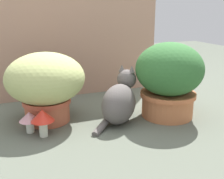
# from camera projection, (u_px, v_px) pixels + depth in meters

# --- Properties ---
(ground_plane) EXTENTS (6.00, 6.00, 0.00)m
(ground_plane) POSITION_uv_depth(u_px,v_px,m) (94.00, 125.00, 1.54)
(ground_plane) COLOR #565C4F
(cardboard_backdrop) EXTENTS (1.18, 0.03, 0.94)m
(cardboard_backdrop) POSITION_uv_depth(u_px,v_px,m) (80.00, 29.00, 1.95)
(cardboard_backdrop) COLOR tan
(cardboard_backdrop) RESTS_ON ground
(grass_planter) EXTENTS (0.43, 0.43, 0.39)m
(grass_planter) POSITION_uv_depth(u_px,v_px,m) (46.00, 83.00, 1.53)
(grass_planter) COLOR #B55A3E
(grass_planter) RESTS_ON ground
(leafy_planter) EXTENTS (0.39, 0.39, 0.43)m
(leafy_planter) POSITION_uv_depth(u_px,v_px,m) (169.00, 78.00, 1.60)
(leafy_planter) COLOR #C17043
(leafy_planter) RESTS_ON ground
(cat) EXTENTS (0.35, 0.31, 0.32)m
(cat) POSITION_uv_depth(u_px,v_px,m) (120.00, 101.00, 1.54)
(cat) COLOR #5D5653
(cat) RESTS_ON ground
(mushroom_ornament_red) EXTENTS (0.12, 0.12, 0.14)m
(mushroom_ornament_red) POSITION_uv_depth(u_px,v_px,m) (43.00, 117.00, 1.37)
(mushroom_ornament_red) COLOR silver
(mushroom_ornament_red) RESTS_ON ground
(mushroom_ornament_pink) EXTENTS (0.11, 0.11, 0.11)m
(mushroom_ornament_pink) POSITION_uv_depth(u_px,v_px,m) (29.00, 118.00, 1.42)
(mushroom_ornament_pink) COLOR silver
(mushroom_ornament_pink) RESTS_ON ground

